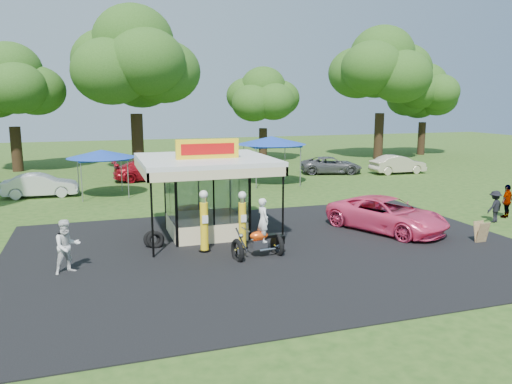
% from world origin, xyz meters
% --- Properties ---
extents(ground, '(120.00, 120.00, 0.00)m').
position_xyz_m(ground, '(0.00, 0.00, 0.00)').
color(ground, '#264A17').
rests_on(ground, ground).
extents(asphalt_apron, '(20.00, 14.00, 0.04)m').
position_xyz_m(asphalt_apron, '(0.00, 2.00, 0.02)').
color(asphalt_apron, black).
rests_on(asphalt_apron, ground).
extents(gas_station_kiosk, '(5.40, 5.40, 4.18)m').
position_xyz_m(gas_station_kiosk, '(-2.00, 4.99, 1.78)').
color(gas_station_kiosk, white).
rests_on(gas_station_kiosk, ground).
extents(gas_pump_left, '(0.45, 0.45, 2.41)m').
position_xyz_m(gas_pump_left, '(-2.60, 2.58, 1.16)').
color(gas_pump_left, black).
rests_on(gas_pump_left, ground).
extents(gas_pump_right, '(0.43, 0.43, 2.30)m').
position_xyz_m(gas_pump_right, '(-1.10, 2.52, 1.10)').
color(gas_pump_right, black).
rests_on(gas_pump_right, ground).
extents(motorcycle, '(2.02, 1.17, 2.32)m').
position_xyz_m(motorcycle, '(-0.74, 1.30, 0.90)').
color(motorcycle, black).
rests_on(motorcycle, ground).
extents(spare_tires, '(0.82, 0.49, 0.71)m').
position_xyz_m(spare_tires, '(-4.38, 3.74, 0.34)').
color(spare_tires, black).
rests_on(spare_tires, ground).
extents(a_frame_sign, '(0.49, 0.44, 0.88)m').
position_xyz_m(a_frame_sign, '(8.39, 0.33, 0.45)').
color(a_frame_sign, '#593819').
rests_on(a_frame_sign, ground).
extents(kiosk_car, '(2.82, 1.13, 0.96)m').
position_xyz_m(kiosk_car, '(-2.00, 7.20, 0.48)').
color(kiosk_car, yellow).
rests_on(kiosk_car, ground).
extents(pink_sedan, '(4.49, 5.94, 1.50)m').
position_xyz_m(pink_sedan, '(5.77, 3.16, 0.75)').
color(pink_sedan, '#FC4478').
rests_on(pink_sedan, ground).
extents(spectator_west, '(1.10, 1.00, 1.85)m').
position_xyz_m(spectator_west, '(-7.46, 1.71, 0.92)').
color(spectator_west, white).
rests_on(spectator_west, ground).
extents(spectator_east_a, '(1.11, 0.82, 1.53)m').
position_xyz_m(spectator_east_a, '(11.56, 2.99, 0.77)').
color(spectator_east_a, black).
rests_on(spectator_east_a, ground).
extents(spectator_east_b, '(1.06, 0.75, 1.67)m').
position_xyz_m(spectator_east_b, '(12.83, 3.56, 0.83)').
color(spectator_east_b, gray).
rests_on(spectator_east_b, ground).
extents(bg_car_a, '(4.32, 1.61, 1.41)m').
position_xyz_m(bg_car_a, '(-9.60, 16.57, 0.71)').
color(bg_car_a, silver).
rests_on(bg_car_a, ground).
extents(bg_car_b, '(5.15, 2.38, 1.46)m').
position_xyz_m(bg_car_b, '(-2.72, 20.88, 0.73)').
color(bg_car_b, '#9E0C17').
rests_on(bg_car_b, ground).
extents(bg_car_d, '(5.22, 3.43, 1.33)m').
position_xyz_m(bg_car_d, '(11.40, 19.94, 0.67)').
color(bg_car_d, '#525254').
rests_on(bg_car_d, ground).
extents(bg_car_e, '(4.43, 1.58, 1.45)m').
position_xyz_m(bg_car_e, '(16.44, 18.29, 0.73)').
color(bg_car_e, '#C4B896').
rests_on(bg_car_e, ground).
extents(tent_west, '(4.04, 4.04, 2.83)m').
position_xyz_m(tent_west, '(-6.01, 15.64, 2.56)').
color(tent_west, gray).
rests_on(tent_west, ground).
extents(tent_east, '(4.74, 4.74, 3.31)m').
position_xyz_m(tent_east, '(5.19, 16.70, 3.00)').
color(tent_east, gray).
rests_on(tent_east, ground).
extents(oak_far_b, '(8.43, 8.43, 10.05)m').
position_xyz_m(oak_far_b, '(-12.40, 29.05, 6.42)').
color(oak_far_b, black).
rests_on(oak_far_b, ground).
extents(oak_far_c, '(11.10, 11.10, 13.09)m').
position_xyz_m(oak_far_c, '(-2.87, 27.54, 8.31)').
color(oak_far_c, black).
rests_on(oak_far_c, ground).
extents(oak_far_d, '(7.25, 7.25, 8.64)m').
position_xyz_m(oak_far_d, '(8.99, 29.58, 5.50)').
color(oak_far_d, black).
rests_on(oak_far_d, ground).
extents(oak_far_e, '(10.48, 10.48, 12.48)m').
position_xyz_m(oak_far_e, '(20.36, 27.58, 7.96)').
color(oak_far_e, black).
rests_on(oak_far_e, ground).
extents(oak_far_f, '(7.75, 7.75, 9.34)m').
position_xyz_m(oak_far_f, '(26.86, 29.63, 6.00)').
color(oak_far_f, black).
rests_on(oak_far_f, ground).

